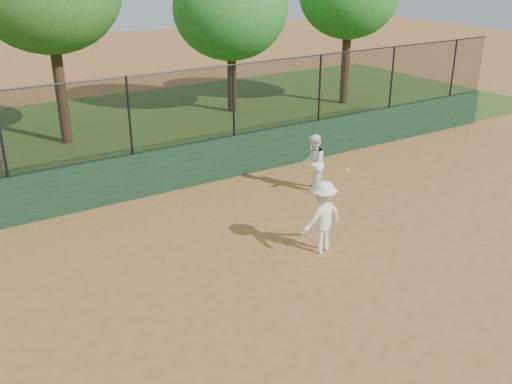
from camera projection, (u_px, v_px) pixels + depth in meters
ground at (284, 299)px, 10.55m from camera, size 80.00×80.00×0.00m
back_wall at (153, 173)px, 14.98m from camera, size 26.00×0.20×1.20m
grass_strip at (86, 138)px, 19.88m from camera, size 36.00×12.00×0.01m
player_second at (313, 163)px, 15.10m from camera, size 0.96×0.96×1.57m
player_main at (322, 217)px, 11.98m from camera, size 1.09×0.79×1.96m
fence_assembly at (147, 112)px, 14.34m from camera, size 26.00×0.06×2.00m
tree_3 at (231, 9)px, 21.70m from camera, size 4.53×4.11×5.96m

